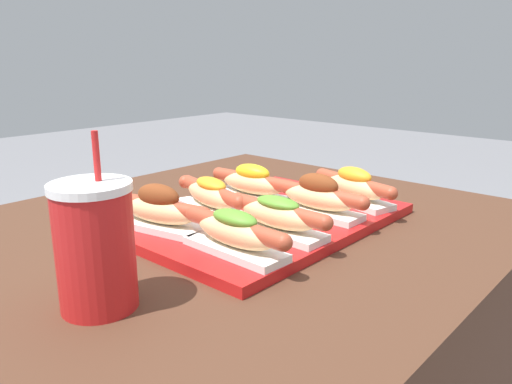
# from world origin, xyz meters

# --- Properties ---
(patio_table) EXTENTS (1.06, 0.91, 0.70)m
(patio_table) POSITION_xyz_m (0.00, 0.00, 0.35)
(patio_table) COLOR #4C2D1E
(patio_table) RESTS_ON ground_plane
(serving_tray) EXTENTS (0.50, 0.36, 0.02)m
(serving_tray) POSITION_xyz_m (0.04, -0.04, 0.71)
(serving_tray) COLOR red
(serving_tray) RESTS_ON patio_table
(hot_dog_0) EXTENTS (0.06, 0.21, 0.07)m
(hot_dog_0) POSITION_xyz_m (-0.13, -0.13, 0.75)
(hot_dog_0) COLOR white
(hot_dog_0) RESTS_ON serving_tray
(hot_dog_1) EXTENTS (0.06, 0.21, 0.06)m
(hot_dog_1) POSITION_xyz_m (-0.03, -0.13, 0.75)
(hot_dog_1) COLOR white
(hot_dog_1) RESTS_ON serving_tray
(hot_dog_2) EXTENTS (0.06, 0.21, 0.08)m
(hot_dog_2) POSITION_xyz_m (0.10, -0.12, 0.75)
(hot_dog_2) COLOR white
(hot_dog_2) RESTS_ON serving_tray
(hot_dog_3) EXTENTS (0.10, 0.21, 0.07)m
(hot_dog_3) POSITION_xyz_m (0.22, -0.13, 0.75)
(hot_dog_3) COLOR white
(hot_dog_3) RESTS_ON serving_tray
(hot_dog_4) EXTENTS (0.09, 0.21, 0.08)m
(hot_dog_4) POSITION_xyz_m (-0.14, 0.04, 0.75)
(hot_dog_4) COLOR white
(hot_dog_4) RESTS_ON serving_tray
(hot_dog_5) EXTENTS (0.10, 0.21, 0.07)m
(hot_dog_5) POSITION_xyz_m (-0.02, 0.04, 0.75)
(hot_dog_5) COLOR white
(hot_dog_5) RESTS_ON serving_tray
(hot_dog_6) EXTENTS (0.07, 0.21, 0.07)m
(hot_dog_6) POSITION_xyz_m (0.10, 0.04, 0.75)
(hot_dog_6) COLOR white
(hot_dog_6) RESTS_ON serving_tray
(sauce_bowl) EXTENTS (0.06, 0.06, 0.02)m
(sauce_bowl) POSITION_xyz_m (0.37, -0.04, 0.71)
(sauce_bowl) COLOR silver
(sauce_bowl) RESTS_ON patio_table
(drink_cup) EXTENTS (0.10, 0.10, 0.22)m
(drink_cup) POSITION_xyz_m (-0.34, -0.10, 0.78)
(drink_cup) COLOR red
(drink_cup) RESTS_ON patio_table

